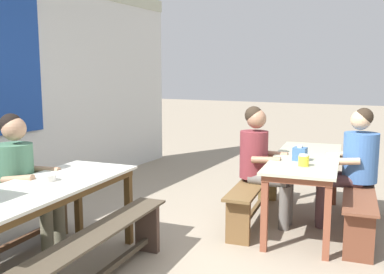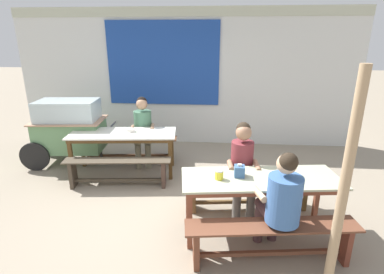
{
  "view_description": "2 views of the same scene",
  "coord_description": "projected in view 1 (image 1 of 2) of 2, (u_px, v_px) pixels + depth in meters",
  "views": [
    {
      "loc": [
        -3.26,
        -1.41,
        1.63
      ],
      "look_at": [
        0.18,
        0.4,
        1.05
      ],
      "focal_mm": 40.26,
      "sensor_mm": 36.0,
      "label": 1
    },
    {
      "loc": [
        0.74,
        -3.69,
        2.33
      ],
      "look_at": [
        0.35,
        0.71,
        0.86
      ],
      "focal_mm": 28.12,
      "sensor_mm": 36.0,
      "label": 2
    }
  ],
  "objects": [
    {
      "name": "dining_table_far",
      "position": [
        42.0,
        195.0,
        3.39
      ],
      "size": [
        1.89,
        0.89,
        0.75
      ],
      "color": "silver",
      "rests_on": "ground_plane"
    },
    {
      "name": "ground_plane",
      "position": [
        223.0,
        262.0,
        3.74
      ],
      "size": [
        40.0,
        40.0,
        0.0
      ],
      "primitive_type": "plane",
      "color": "gray"
    },
    {
      "name": "soup_bowl",
      "position": [
        47.0,
        178.0,
        3.52
      ],
      "size": [
        0.14,
        0.14,
        0.05
      ],
      "primitive_type": "cylinder",
      "color": "silver",
      "rests_on": "dining_table_far"
    },
    {
      "name": "bench_near_front",
      "position": [
        358.0,
        202.0,
        4.44
      ],
      "size": [
        1.86,
        0.54,
        0.47
      ],
      "color": "brown",
      "rests_on": "ground_plane"
    },
    {
      "name": "person_right_near_table",
      "position": [
        261.0,
        158.0,
        4.61
      ],
      "size": [
        0.43,
        0.58,
        1.28
      ],
      "color": "#635F59",
      "rests_on": "ground_plane"
    },
    {
      "name": "condiment_jar",
      "position": [
        304.0,
        160.0,
        4.08
      ],
      "size": [
        0.1,
        0.1,
        0.11
      ],
      "color": "yellow",
      "rests_on": "dining_table_near"
    },
    {
      "name": "bench_near_back",
      "position": [
        255.0,
        191.0,
        4.81
      ],
      "size": [
        1.82,
        0.51,
        0.47
      ],
      "color": "brown",
      "rests_on": "ground_plane"
    },
    {
      "name": "person_center_facing",
      "position": [
        22.0,
        175.0,
        3.82
      ],
      "size": [
        0.49,
        0.6,
        1.28
      ],
      "color": "#69644F",
      "rests_on": "ground_plane"
    },
    {
      "name": "person_near_front",
      "position": [
        353.0,
        160.0,
        4.49
      ],
      "size": [
        0.52,
        0.61,
        1.28
      ],
      "color": "#4C3234",
      "rests_on": "ground_plane"
    },
    {
      "name": "tissue_box",
      "position": [
        300.0,
        154.0,
        4.33
      ],
      "size": [
        0.12,
        0.13,
        0.16
      ],
      "color": "#3A6090",
      "rests_on": "dining_table_near"
    },
    {
      "name": "bench_far_front",
      "position": [
        102.0,
        250.0,
        3.25
      ],
      "size": [
        1.73,
        0.44,
        0.47
      ],
      "color": "#453B2D",
      "rests_on": "ground_plane"
    },
    {
      "name": "dining_table_near",
      "position": [
        306.0,
        163.0,
        4.58
      ],
      "size": [
        1.95,
        0.91,
        0.75
      ],
      "color": "#B5B997",
      "rests_on": "ground_plane"
    }
  ]
}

